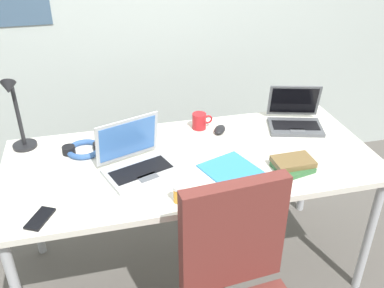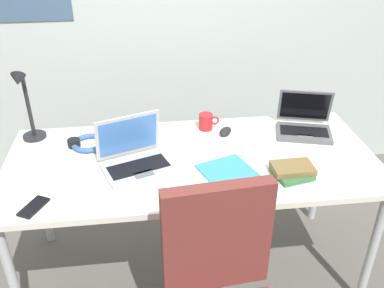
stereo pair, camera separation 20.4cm
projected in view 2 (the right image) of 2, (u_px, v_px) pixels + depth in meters
ground_plane at (192, 267)px, 2.46m from camera, size 12.00×12.00×0.00m
desk at (192, 168)px, 2.11m from camera, size 1.80×0.80×0.74m
desk_lamp at (26, 106)px, 2.14m from camera, size 0.12×0.18×0.40m
laptop_back_left at (135, 158)px, 2.00m from camera, size 0.38×0.34×0.23m
laptop_near_lamp at (304, 124)px, 2.30m from camera, size 0.34×0.31×0.21m
computer_mouse at (225, 131)px, 2.29m from camera, size 0.10×0.11×0.03m
cell_phone at (34, 207)px, 1.75m from camera, size 0.12×0.15×0.01m
headphones at (89, 143)px, 2.18m from camera, size 0.21×0.18×0.04m
pill_bottle at (168, 192)px, 1.78m from camera, size 0.04×0.04×0.08m
book_stack at (292, 171)px, 1.95m from camera, size 0.19×0.18×0.05m
paper_folder_back_right at (232, 176)px, 1.94m from camera, size 0.32×0.37×0.01m
coffee_mug at (206, 122)px, 2.32m from camera, size 0.11×0.08×0.09m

